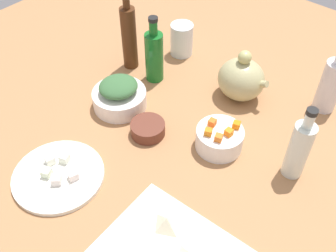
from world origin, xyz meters
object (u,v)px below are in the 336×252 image
(plate_tofu, at_px, (59,176))
(bottle_3, at_px, (331,85))
(bottle_1, at_px, (299,149))
(bowl_small_side, at_px, (148,129))
(bowl_greens, at_px, (120,99))
(teapot, at_px, (241,79))
(bottle_0, at_px, (154,55))
(drinking_glass_0, at_px, (182,39))
(bowl_carrots, at_px, (219,139))
(bottle_2, at_px, (129,37))

(plate_tofu, distance_m, bottle_3, 0.77)
(plate_tofu, xyz_separation_m, bottle_1, (0.43, 0.39, 0.08))
(bowl_small_side, bearing_deg, bowl_greens, 168.14)
(plate_tofu, relative_size, teapot, 1.41)
(teapot, bearing_deg, bottle_3, 28.68)
(bowl_greens, bearing_deg, bottle_0, 93.96)
(plate_tofu, bearing_deg, teapot, 73.24)
(bowl_greens, relative_size, teapot, 0.97)
(plate_tofu, bearing_deg, bowl_greens, 104.35)
(drinking_glass_0, bearing_deg, bottle_0, -82.12)
(bowl_small_side, bearing_deg, bowl_carrots, 26.74)
(bowl_greens, relative_size, bottle_3, 0.76)
(bowl_small_side, xyz_separation_m, bottle_3, (0.32, 0.41, 0.07))
(bowl_greens, xyz_separation_m, bottle_1, (0.50, 0.11, 0.06))
(bottle_1, height_order, bottle_3, bottle_1)
(teapot, distance_m, bottle_0, 0.27)
(teapot, relative_size, bottle_1, 0.75)
(bowl_greens, height_order, bottle_0, bottle_0)
(bowl_carrots, xyz_separation_m, bottle_0, (-0.32, 0.10, 0.06))
(bottle_2, relative_size, bottle_3, 1.22)
(teapot, relative_size, drinking_glass_0, 1.47)
(bowl_carrots, height_order, drinking_glass_0, drinking_glass_0)
(teapot, bearing_deg, bowl_carrots, -70.43)
(bowl_greens, xyz_separation_m, bottle_0, (-0.01, 0.16, 0.06))
(plate_tofu, distance_m, bottle_2, 0.49)
(bottle_2, height_order, bottle_3, bottle_2)
(bowl_carrots, bearing_deg, bowl_greens, -169.30)
(plate_tofu, relative_size, bottle_1, 1.06)
(bowl_greens, xyz_separation_m, bowl_small_side, (0.14, -0.03, -0.01))
(bottle_0, distance_m, bottle_1, 0.51)
(drinking_glass_0, bearing_deg, bowl_small_side, -64.06)
(bowl_small_side, bearing_deg, bottle_0, 127.76)
(bowl_carrots, bearing_deg, drinking_glass_0, 142.64)
(bottle_2, bearing_deg, drinking_glass_0, 63.27)
(bowl_carrots, bearing_deg, bottle_0, 162.09)
(bowl_small_side, relative_size, teapot, 0.59)
(plate_tofu, height_order, drinking_glass_0, drinking_glass_0)
(bottle_3, bearing_deg, drinking_glass_0, -172.85)
(drinking_glass_0, bearing_deg, bowl_carrots, -37.36)
(teapot, height_order, bottle_1, bottle_1)
(bowl_carrots, distance_m, bowl_small_side, 0.20)
(bowl_greens, xyz_separation_m, bottle_3, (0.45, 0.38, 0.06))
(bottle_3, bearing_deg, bowl_small_side, -127.48)
(bottle_1, bearing_deg, bottle_3, 99.51)
(plate_tofu, xyz_separation_m, drinking_glass_0, (-0.11, 0.61, 0.05))
(bowl_carrots, bearing_deg, plate_tofu, -124.88)
(bowl_small_side, height_order, drinking_glass_0, drinking_glass_0)
(bowl_small_side, bearing_deg, plate_tofu, -104.26)
(teapot, distance_m, bottle_2, 0.37)
(bowl_small_side, relative_size, bottle_1, 0.44)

